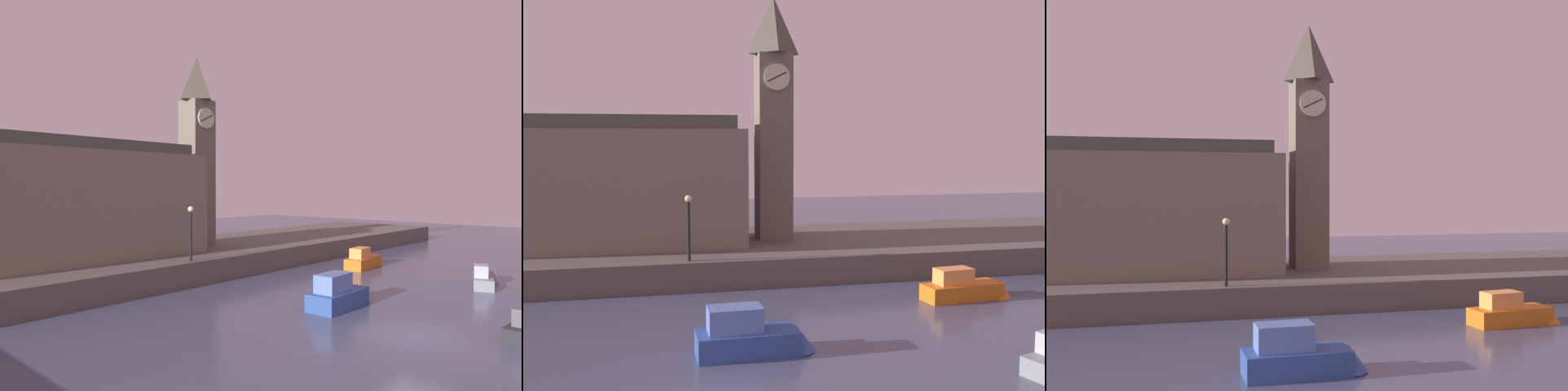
{
  "view_description": "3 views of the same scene",
  "coord_description": "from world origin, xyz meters",
  "views": [
    {
      "loc": [
        -18.16,
        -8.01,
        6.07
      ],
      "look_at": [
        7.27,
        15.12,
        5.47
      ],
      "focal_mm": 32.19,
      "sensor_mm": 36.0,
      "label": 1
    },
    {
      "loc": [
        -1.41,
        -15.73,
        7.77
      ],
      "look_at": [
        5.69,
        16.46,
        4.6
      ],
      "focal_mm": 40.91,
      "sensor_mm": 36.0,
      "label": 2
    },
    {
      "loc": [
        -2.46,
        -14.73,
        6.38
      ],
      "look_at": [
        5.19,
        17.89,
        5.96
      ],
      "focal_mm": 40.71,
      "sensor_mm": 36.0,
      "label": 3
    }
  ],
  "objects": [
    {
      "name": "parliament_hall",
      "position": [
        -5.21,
        20.01,
        5.23
      ],
      "size": [
        17.38,
        5.8,
        10.54
      ],
      "color": "slate",
      "rests_on": "far_embankment"
    },
    {
      "name": "streetlamp",
      "position": [
        0.3,
        14.65,
        3.66
      ],
      "size": [
        0.36,
        0.36,
        3.4
      ],
      "color": "black",
      "rests_on": "far_embankment"
    },
    {
      "name": "ground_plane",
      "position": [
        0.0,
        0.0,
        0.0
      ],
      "size": [
        120.0,
        120.0,
        0.0
      ],
      "primitive_type": "plane",
      "color": "#474C66"
    },
    {
      "name": "far_embankment",
      "position": [
        0.0,
        20.0,
        0.75
      ],
      "size": [
        70.0,
        12.0,
        1.5
      ],
      "primitive_type": "cube",
      "color": "#5B544C",
      "rests_on": "ground"
    },
    {
      "name": "boat_patrol_orange",
      "position": [
        13.42,
        9.93,
        0.55
      ],
      "size": [
        4.66,
        1.79,
        1.6
      ],
      "color": "orange",
      "rests_on": "ground"
    },
    {
      "name": "boat_tour_blue",
      "position": [
        2.04,
        4.85,
        0.65
      ],
      "size": [
        4.38,
        1.64,
        1.79
      ],
      "color": "#2D4C93",
      "rests_on": "ground"
    },
    {
      "name": "clock_tower",
      "position": [
        5.96,
        20.78,
        9.26
      ],
      "size": [
        2.3,
        2.35,
        14.96
      ],
      "color": "#6B6051",
      "rests_on": "far_embankment"
    },
    {
      "name": "boat_cruiser_grey",
      "position": [
        12.3,
        1.06,
        0.45
      ],
      "size": [
        4.14,
        2.13,
        1.44
      ],
      "color": "gray",
      "rests_on": "ground"
    }
  ]
}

